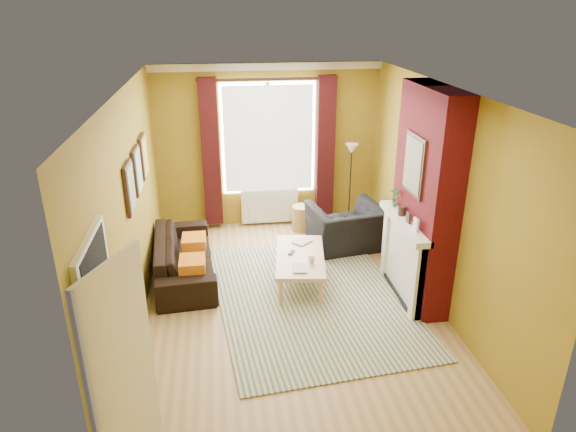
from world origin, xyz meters
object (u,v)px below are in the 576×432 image
object	(u,v)px
sofa	(184,256)
coffee_table	(300,258)
armchair	(346,227)
floor_lamp	(351,162)
wicker_stool	(302,218)

from	to	relation	value
sofa	coffee_table	xyz separation A→B (m)	(1.63, -0.47, 0.09)
armchair	sofa	bearing A→B (deg)	2.77
armchair	floor_lamp	world-z (taller)	floor_lamp
coffee_table	floor_lamp	distance (m)	2.36
armchair	coffee_table	bearing A→B (deg)	38.80
armchair	floor_lamp	size ratio (longest dim) A/B	0.74
floor_lamp	sofa	bearing A→B (deg)	-153.06
armchair	wicker_stool	bearing A→B (deg)	-63.66
sofa	floor_lamp	size ratio (longest dim) A/B	1.37
wicker_stool	floor_lamp	distance (m)	1.28
coffee_table	wicker_stool	size ratio (longest dim) A/B	3.04
floor_lamp	wicker_stool	bearing A→B (deg)	-175.29
sofa	wicker_stool	bearing A→B (deg)	-59.67
wicker_stool	floor_lamp	xyz separation A→B (m)	(0.85, 0.07, 0.96)
sofa	armchair	distance (m)	2.59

